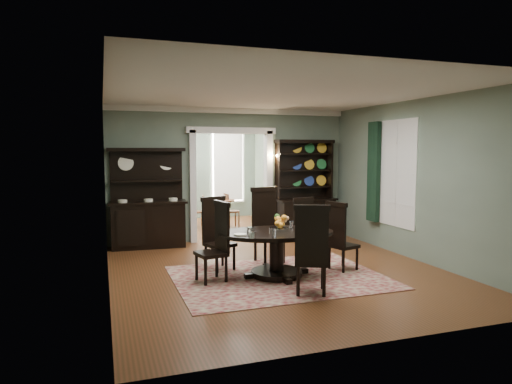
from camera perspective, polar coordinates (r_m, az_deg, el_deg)
room at (r=7.64m, az=2.85°, el=1.62°), size 5.51×6.01×3.01m
parlor at (r=12.90m, az=-6.14°, el=2.83°), size 3.51×3.50×3.01m
doorway_trim at (r=10.44m, az=-3.12°, el=2.84°), size 2.08×0.25×2.57m
right_window at (r=9.70m, az=15.85°, el=2.35°), size 0.15×1.47×2.12m
wall_sconce at (r=10.59m, az=2.07°, el=4.34°), size 0.27×0.21×0.21m
rug at (r=7.52m, az=2.89°, el=-10.60°), size 3.35×2.55×0.01m
dining_table at (r=7.48m, az=2.61°, el=-6.66°), size 2.03×1.97×0.74m
centerpiece at (r=7.48m, az=2.87°, el=-4.32°), size 1.53×0.99×0.25m
chair_far_left at (r=7.95m, az=-4.99°, el=-4.90°), size 0.59×0.57×1.26m
chair_far_mid at (r=8.46m, az=1.30°, el=-3.82°), size 0.58×0.55×1.38m
chair_far_right at (r=8.68m, az=6.18°, el=-4.37°), size 0.49×0.47×1.17m
chair_end_left at (r=7.22m, az=-4.87°, el=-5.93°), size 0.52×0.54×1.26m
chair_end_right at (r=7.92m, az=10.38°, el=-5.26°), size 0.53×0.54×1.19m
chair_near at (r=6.51m, az=6.93°, el=-6.96°), size 0.63×0.61×1.31m
sideboard at (r=9.93m, az=-13.33°, el=-2.54°), size 1.63×0.66×2.11m
welsh_dresser at (r=10.87m, az=6.11°, el=-1.24°), size 1.51×0.66×2.30m
parlor_table at (r=12.01m, az=-4.68°, el=-2.22°), size 0.82×0.82×0.76m
parlor_chair_left at (r=12.35m, az=-7.07°, el=-2.26°), size 0.37×0.36×0.84m
parlor_chair_right at (r=12.13m, az=-3.26°, el=-2.19°), size 0.39×0.38×0.91m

